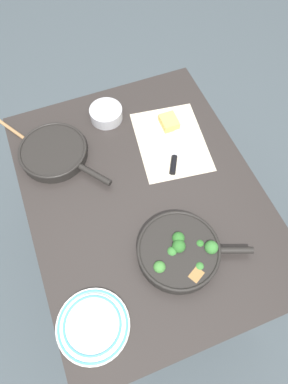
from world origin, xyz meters
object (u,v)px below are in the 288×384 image
(skillet_broccoli, at_px, (180,251))
(cheese_block, at_px, (169,122))
(skillet_eggs, at_px, (54,152))
(dinner_plate_stack, at_px, (93,325))
(prep_bowl_steel, at_px, (106,114))
(grater_knife, at_px, (175,154))
(wooden_spoon, at_px, (27,140))

(skillet_broccoli, bearing_deg, cheese_block, 91.32)
(skillet_eggs, height_order, dinner_plate_stack, skillet_eggs)
(skillet_broccoli, height_order, cheese_block, skillet_broccoli)
(skillet_broccoli, height_order, dinner_plate_stack, skillet_broccoli)
(prep_bowl_steel, bearing_deg, skillet_eggs, -66.00)
(skillet_broccoli, height_order, grater_knife, skillet_broccoli)
(dinner_plate_stack, height_order, prep_bowl_steel, prep_bowl_steel)
(skillet_broccoli, xyz_separation_m, cheese_block, (-0.56, 0.20, -0.01))
(skillet_broccoli, relative_size, cheese_block, 4.62)
(cheese_block, bearing_deg, dinner_plate_stack, -39.45)
(skillet_broccoli, distance_m, dinner_plate_stack, 0.38)
(grater_knife, relative_size, cheese_block, 2.98)
(cheese_block, xyz_separation_m, prep_bowl_steel, (-0.14, -0.24, 0.01))
(wooden_spoon, bearing_deg, skillet_eggs, 7.68)
(skillet_eggs, height_order, wooden_spoon, skillet_eggs)
(wooden_spoon, distance_m, grater_knife, 0.63)
(grater_knife, relative_size, prep_bowl_steel, 1.77)
(wooden_spoon, xyz_separation_m, prep_bowl_steel, (-0.00, 0.36, 0.02))
(wooden_spoon, relative_size, cheese_block, 3.76)
(grater_knife, relative_size, dinner_plate_stack, 1.06)
(wooden_spoon, xyz_separation_m, cheese_block, (0.13, 0.60, 0.01))
(wooden_spoon, height_order, cheese_block, cheese_block)
(skillet_eggs, height_order, cheese_block, skillet_eggs)
(wooden_spoon, distance_m, cheese_block, 0.61)
(wooden_spoon, xyz_separation_m, grater_knife, (0.29, 0.56, 0.00))
(wooden_spoon, bearing_deg, skillet_broccoli, -1.18)
(skillet_broccoli, distance_m, prep_bowl_steel, 0.69)
(skillet_eggs, bearing_deg, wooden_spoon, -177.52)
(skillet_eggs, height_order, grater_knife, skillet_eggs)
(grater_knife, bearing_deg, cheese_block, 14.92)
(cheese_block, xyz_separation_m, dinner_plate_stack, (0.68, -0.56, -0.01))
(grater_knife, bearing_deg, wooden_spoon, 91.88)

